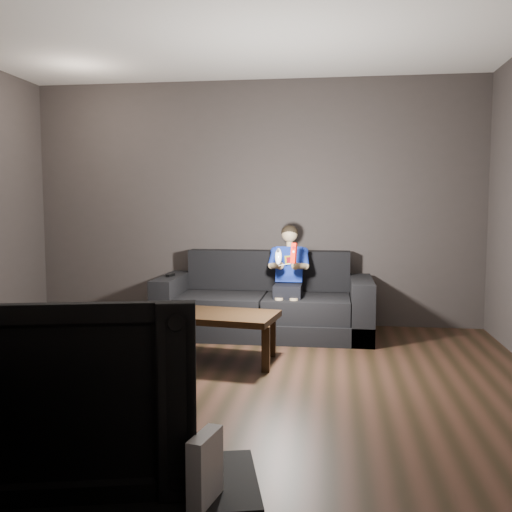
# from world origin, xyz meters

# --- Properties ---
(floor) EXTENTS (5.00, 5.00, 0.00)m
(floor) POSITION_xyz_m (0.00, 0.00, 0.00)
(floor) COLOR black
(floor) RESTS_ON ground
(back_wall) EXTENTS (5.00, 0.04, 2.70)m
(back_wall) POSITION_xyz_m (0.00, 2.50, 1.35)
(back_wall) COLOR #3D3735
(back_wall) RESTS_ON ground
(sofa) EXTENTS (2.18, 0.94, 0.84)m
(sofa) POSITION_xyz_m (0.19, 1.96, 0.27)
(sofa) COLOR black
(sofa) RESTS_ON floor
(child) EXTENTS (0.41, 0.50, 1.00)m
(child) POSITION_xyz_m (0.44, 1.90, 0.69)
(child) COLOR black
(child) RESTS_ON sofa
(wii_remote_red) EXTENTS (0.06, 0.08, 0.20)m
(wii_remote_red) POSITION_xyz_m (0.51, 1.51, 0.88)
(wii_remote_red) COLOR red
(wii_remote_red) RESTS_ON child
(nunchuk_white) EXTENTS (0.07, 0.10, 0.17)m
(nunchuk_white) POSITION_xyz_m (0.37, 1.52, 0.85)
(nunchuk_white) COLOR silver
(nunchuk_white) RESTS_ON child
(wii_remote_black) EXTENTS (0.06, 0.15, 0.03)m
(wii_remote_black) POSITION_xyz_m (-0.79, 1.88, 0.61)
(wii_remote_black) COLOR black
(wii_remote_black) RESTS_ON sofa
(coffee_table) EXTENTS (1.24, 0.74, 0.42)m
(coffee_table) POSITION_xyz_m (-0.18, 0.88, 0.37)
(coffee_table) COLOR black
(coffee_table) RESTS_ON floor
(tv) EXTENTS (1.02, 0.36, 0.58)m
(tv) POSITION_xyz_m (-0.02, -2.27, 0.79)
(tv) COLOR black
(tv) RESTS_ON media_console
(wii_console) EXTENTS (0.08, 0.16, 0.20)m
(wii_console) POSITION_xyz_m (0.52, -2.27, 0.60)
(wii_console) COLOR silver
(wii_console) RESTS_ON media_console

